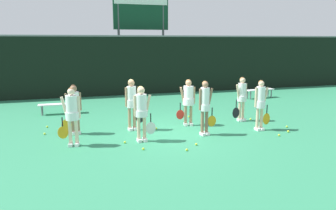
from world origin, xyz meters
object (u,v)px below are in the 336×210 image
Objects in this scene: tennis_ball_0 at (251,119)px; tennis_ball_2 at (288,131)px; player_0 at (72,112)px; player_6 at (188,98)px; player_5 at (132,100)px; player_7 at (242,96)px; tennis_ball_10 at (45,134)px; tennis_ball_6 at (156,128)px; player_4 at (74,105)px; tennis_ball_8 at (187,150)px; tennis_ball_9 at (189,116)px; bench_far at (260,91)px; player_2 at (205,104)px; tennis_ball_7 at (143,149)px; scoreboard at (141,21)px; tennis_ball_3 at (47,127)px; player_1 at (142,109)px; tennis_ball_1 at (125,142)px; tennis_ball_4 at (279,135)px; tennis_ball_5 at (196,144)px; tennis_ball_11 at (287,127)px; bench_courtside at (60,105)px; player_3 at (261,101)px.

tennis_ball_2 reaches higher than tennis_ball_0.
player_6 is (3.97, 1.24, -0.02)m from player_0.
player_5 is 4.17m from player_7.
tennis_ball_6 is at bearing -6.59° from tennis_ball_10.
player_7 is 23.18× the size of tennis_ball_2.
player_6 is at bearing -9.88° from player_4.
tennis_ball_9 is at bearing 68.89° from tennis_ball_8.
tennis_ball_6 is (2.74, 1.02, -0.97)m from player_0.
player_2 reaches higher than bench_far.
player_5 reaches higher than tennis_ball_6.
scoreboard is at bearing 77.88° from tennis_ball_7.
tennis_ball_3 is at bearing 129.40° from tennis_ball_7.
tennis_ball_9 is at bearing 75.20° from player_2.
player_1 is 25.28× the size of tennis_ball_1.
tennis_ball_2 is (0.29, -1.88, 0.00)m from tennis_ball_0.
player_6 is (-0.09, 1.29, -0.03)m from player_2.
tennis_ball_4 is 7.53m from tennis_ball_10.
tennis_ball_5 is at bearing -71.46° from tennis_ball_6.
tennis_ball_7 is (-2.33, -10.82, -4.07)m from scoreboard.
tennis_ball_7 reaches higher than tennis_ball_11.
tennis_ball_2 is 1.05× the size of tennis_ball_8.
player_1 reaches higher than bench_courtside.
scoreboard reaches higher than tennis_ball_5.
tennis_ball_2 is 8.23m from tennis_ball_3.
tennis_ball_11 is at bearing 9.16° from player_0.
tennis_ball_6 is (-0.68, 2.01, 0.00)m from tennis_ball_5.
player_0 is 0.97× the size of player_2.
player_3 reaches higher than tennis_ball_3.
player_0 is 1.95m from tennis_ball_10.
tennis_ball_9 reaches higher than tennis_ball_11.
tennis_ball_7 is (2.71, -3.29, 0.00)m from tennis_ball_3.
player_4 is (-1.91, 1.40, -0.05)m from player_1.
bench_far is at bearing 16.67° from tennis_ball_3.
tennis_ball_8 is at bearing -168.64° from tennis_ball_2.
tennis_ball_8 reaches higher than tennis_ball_10.
bench_courtside is 6.74m from tennis_ball_5.
scoreboard reaches higher than player_2.
player_1 is 4.08m from player_3.
tennis_ball_10 is (-4.86, 0.21, -0.95)m from player_6.
player_0 is 23.67× the size of tennis_ball_2.
player_1 reaches higher than tennis_ball_8.
tennis_ball_2 is 3.93m from tennis_ball_8.
tennis_ball_9 is (5.29, 0.04, 0.00)m from tennis_ball_3.
tennis_ball_1 is 0.84m from tennis_ball_7.
player_1 is at bearing 170.22° from tennis_ball_4.
tennis_ball_9 is at bearing 4.86° from player_4.
tennis_ball_6 is at bearing -99.22° from scoreboard.
player_3 reaches higher than tennis_ball_8.
player_3 is at bearing -55.95° from tennis_ball_9.
tennis_ball_1 is at bearing -163.69° from tennis_ball_0.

